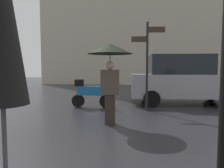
% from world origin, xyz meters
% --- Properties ---
extents(folded_patio_umbrella_near, '(0.52, 0.52, 2.63)m').
position_xyz_m(folded_patio_umbrella_near, '(-1.17, -0.67, 1.77)').
color(folded_patio_umbrella_near, black).
rests_on(folded_patio_umbrella_near, ground).
extents(pedestrian_with_umbrella, '(1.12, 1.12, 2.01)m').
position_xyz_m(pedestrian_with_umbrella, '(-0.67, 2.89, 1.65)').
color(pedestrian_with_umbrella, '#2A241E').
rests_on(pedestrian_with_umbrella, ground).
extents(parked_scooter, '(1.47, 0.32, 1.23)m').
position_xyz_m(parked_scooter, '(-1.58, 5.09, 0.56)').
color(parked_scooter, black).
rests_on(parked_scooter, ground).
extents(parked_car_left, '(4.18, 1.88, 1.93)m').
position_xyz_m(parked_car_left, '(1.93, 6.15, 0.97)').
color(parked_car_left, gray).
rests_on(parked_car_left, ground).
extents(street_signpost, '(1.08, 0.08, 2.91)m').
position_xyz_m(street_signpost, '(0.39, 4.66, 1.77)').
color(street_signpost, black).
rests_on(street_signpost, ground).
extents(building_block, '(16.11, 2.63, 14.63)m').
position_xyz_m(building_block, '(0.00, 16.98, 7.32)').
color(building_block, '#B2A893').
rests_on(building_block, ground).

